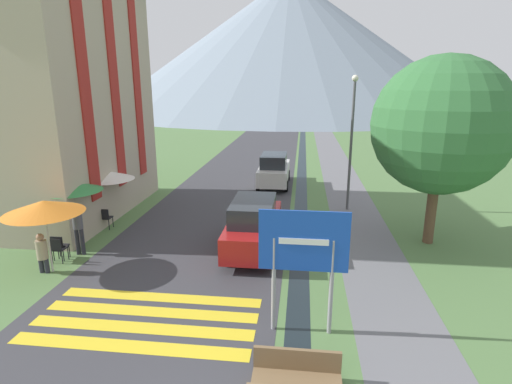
{
  "coord_description": "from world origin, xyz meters",
  "views": [
    {
      "loc": [
        1.17,
        -4.09,
        5.59
      ],
      "look_at": [
        -0.47,
        10.0,
        1.73
      ],
      "focal_mm": 28.0,
      "sensor_mm": 36.0,
      "label": 1
    }
  ],
  "objects": [
    {
      "name": "ground_plane",
      "position": [
        0.0,
        20.0,
        0.0
      ],
      "size": [
        160.0,
        160.0,
        0.0
      ],
      "primitive_type": "plane",
      "color": "#517542"
    },
    {
      "name": "footpath",
      "position": [
        3.6,
        30.0,
        0.0
      ],
      "size": [
        2.2,
        60.0,
        0.01
      ],
      "color": "slate",
      "rests_on": "ground_plane"
    },
    {
      "name": "cafe_umbrella_front_orange",
      "position": [
        -6.35,
        6.34,
        2.08
      ],
      "size": [
        2.29,
        2.29,
        2.28
      ],
      "color": "#B7B2A8",
      "rests_on": "ground_plane"
    },
    {
      "name": "cafe_chair_far_left",
      "position": [
        -6.87,
        9.75,
        0.51
      ],
      "size": [
        0.4,
        0.4,
        0.85
      ],
      "rotation": [
        0.0,
        0.0,
        -0.39
      ],
      "color": "black",
      "rests_on": "ground_plane"
    },
    {
      "name": "person_standing_terrace",
      "position": [
        -6.17,
        7.65,
        0.99
      ],
      "size": [
        0.32,
        0.32,
        1.7
      ],
      "color": "#282833",
      "rests_on": "ground_plane"
    },
    {
      "name": "crosswalk_marking",
      "position": [
        -2.5,
        4.16,
        0.01
      ],
      "size": [
        5.44,
        2.54,
        0.01
      ],
      "color": "yellow",
      "rests_on": "ground_plane"
    },
    {
      "name": "cafe_umbrella_middle_green",
      "position": [
        -6.9,
        8.79,
        2.07
      ],
      "size": [
        2.04,
        2.04,
        2.25
      ],
      "color": "#B7B2A8",
      "rests_on": "ground_plane"
    },
    {
      "name": "parked_car_near",
      "position": [
        -0.4,
        8.75,
        0.91
      ],
      "size": [
        1.73,
        4.32,
        1.82
      ],
      "color": "#A31919",
      "rests_on": "ground_plane"
    },
    {
      "name": "person_seated_near",
      "position": [
        -6.55,
        6.24,
        0.7
      ],
      "size": [
        0.32,
        0.32,
        1.27
      ],
      "color": "#282833",
      "rests_on": "ground_plane"
    },
    {
      "name": "hotel_building",
      "position": [
        -9.39,
        12.0,
        5.79
      ],
      "size": [
        6.17,
        8.89,
        10.72
      ],
      "color": "tan",
      "rests_on": "ground_plane"
    },
    {
      "name": "cafe_chair_near_left",
      "position": [
        -6.52,
        6.95,
        0.51
      ],
      "size": [
        0.4,
        0.4,
        0.85
      ],
      "rotation": [
        0.0,
        0.0,
        -0.32
      ],
      "color": "black",
      "rests_on": "ground_plane"
    },
    {
      "name": "road_sign",
      "position": [
        1.27,
        4.13,
        1.99
      ],
      "size": [
        1.99,
        0.11,
        2.96
      ],
      "color": "gray",
      "rests_on": "ground_plane"
    },
    {
      "name": "streetlamp",
      "position": [
        3.31,
        13.82,
        3.47
      ],
      "size": [
        0.28,
        0.28,
        5.96
      ],
      "color": "#515156",
      "rests_on": "ground_plane"
    },
    {
      "name": "road",
      "position": [
        -2.5,
        30.0,
        0.0
      ],
      "size": [
        6.4,
        60.0,
        0.01
      ],
      "color": "#38383D",
      "rests_on": "ground_plane"
    },
    {
      "name": "cafe_chair_far_right",
      "position": [
        -6.48,
        10.07,
        0.51
      ],
      "size": [
        0.4,
        0.4,
        0.85
      ],
      "rotation": [
        0.0,
        0.0,
        0.12
      ],
      "color": "black",
      "rests_on": "ground_plane"
    },
    {
      "name": "parked_car_far",
      "position": [
        -0.37,
        17.88,
        0.91
      ],
      "size": [
        1.71,
        4.14,
        1.82
      ],
      "color": "silver",
      "rests_on": "ground_plane"
    },
    {
      "name": "cafe_chair_middle",
      "position": [
        -6.92,
        8.65,
        0.51
      ],
      "size": [
        0.4,
        0.4,
        0.85
      ],
      "rotation": [
        0.0,
        0.0,
        0.03
      ],
      "color": "black",
      "rests_on": "ground_plane"
    },
    {
      "name": "drainage_channel",
      "position": [
        1.2,
        30.0,
        0.0
      ],
      "size": [
        0.6,
        60.0,
        0.0
      ],
      "color": "black",
      "rests_on": "ground_plane"
    },
    {
      "name": "mountain_distant",
      "position": [
        -2.08,
        81.94,
        13.07
      ],
      "size": [
        75.7,
        75.7,
        26.15
      ],
      "color": "gray",
      "rests_on": "ground_plane"
    },
    {
      "name": "cafe_chair_near_right",
      "position": [
        -6.59,
        7.14,
        0.51
      ],
      "size": [
        0.4,
        0.4,
        0.85
      ],
      "rotation": [
        0.0,
        0.0,
        0.39
      ],
      "color": "black",
      "rests_on": "ground_plane"
    },
    {
      "name": "tree_by_path",
      "position": [
        5.83,
        10.12,
        4.22
      ],
      "size": [
        4.69,
        4.69,
        6.57
      ],
      "color": "brown",
      "rests_on": "ground_plane"
    },
    {
      "name": "cafe_umbrella_rear_white",
      "position": [
        -6.69,
        11.03,
        1.98
      ],
      "size": [
        2.1,
        2.1,
        2.16
      ],
      "color": "#B7B2A8",
      "rests_on": "ground_plane"
    }
  ]
}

